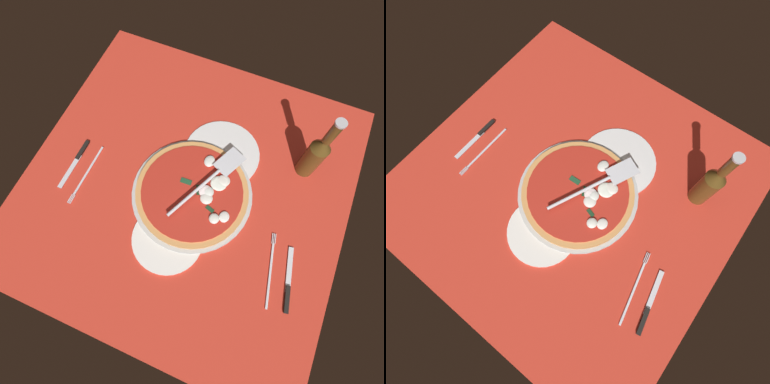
# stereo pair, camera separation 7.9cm
# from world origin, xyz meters

# --- Properties ---
(ground_plane) EXTENTS (0.97, 0.97, 0.01)m
(ground_plane) POSITION_xyz_m (0.00, 0.00, -0.00)
(ground_plane) COLOR red
(checker_pattern) EXTENTS (0.97, 0.97, 0.00)m
(checker_pattern) POSITION_xyz_m (-0.00, -0.00, 0.00)
(checker_pattern) COLOR silver
(checker_pattern) RESTS_ON ground_plane
(pizza_pan) EXTENTS (0.36, 0.36, 0.01)m
(pizza_pan) POSITION_xyz_m (0.02, 0.03, 0.01)
(pizza_pan) COLOR #B4B9BA
(pizza_pan) RESTS_ON ground_plane
(dinner_plate_left) EXTENTS (0.24, 0.24, 0.01)m
(dinner_plate_left) POSITION_xyz_m (-0.14, 0.06, 0.01)
(dinner_plate_left) COLOR silver
(dinner_plate_left) RESTS_ON ground_plane
(dinner_plate_right) EXTENTS (0.21, 0.21, 0.01)m
(dinner_plate_right) POSITION_xyz_m (0.18, 0.02, 0.01)
(dinner_plate_right) COLOR white
(dinner_plate_right) RESTS_ON ground_plane
(pizza) EXTENTS (0.34, 0.34, 0.03)m
(pizza) POSITION_xyz_m (0.02, 0.03, 0.02)
(pizza) COLOR #DC9650
(pizza) RESTS_ON pizza_pan
(pizza_server) EXTENTS (0.28, 0.15, 0.01)m
(pizza_server) POSITION_xyz_m (-0.03, 0.06, 0.05)
(pizza_server) COLOR silver
(pizza_server) RESTS_ON pizza
(place_setting_near) EXTENTS (0.21, 0.12, 0.01)m
(place_setting_near) POSITION_xyz_m (0.07, -0.33, 0.00)
(place_setting_near) COLOR white
(place_setting_near) RESTS_ON ground_plane
(place_setting_far) EXTENTS (0.21, 0.14, 0.01)m
(place_setting_far) POSITION_xyz_m (0.15, 0.35, 0.00)
(place_setting_far) COLOR silver
(place_setting_far) RESTS_ON ground_plane
(beer_bottle) EXTENTS (0.06, 0.06, 0.26)m
(beer_bottle) POSITION_xyz_m (-0.19, 0.32, 0.10)
(beer_bottle) COLOR #513A16
(beer_bottle) RESTS_ON ground_plane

